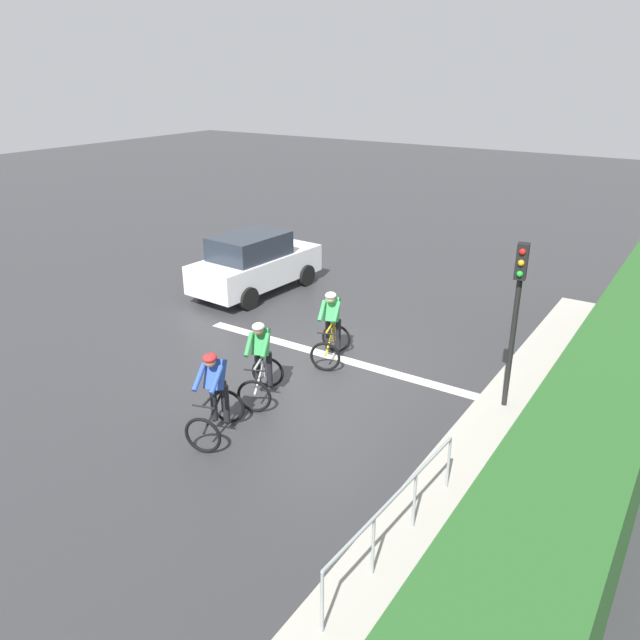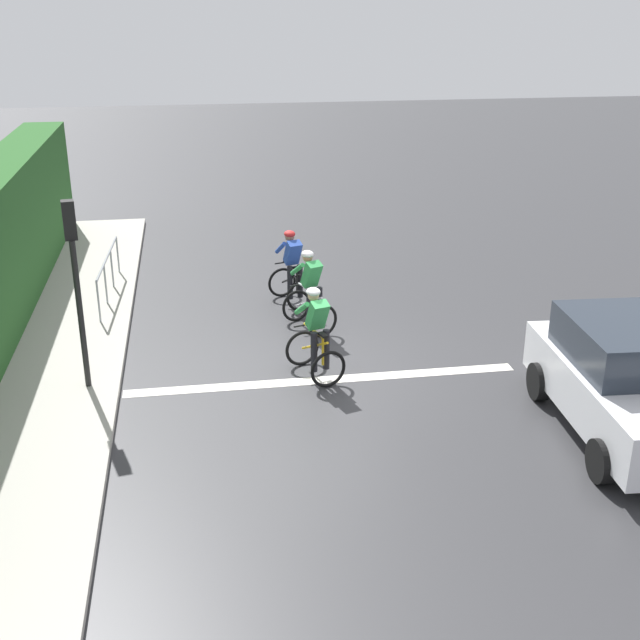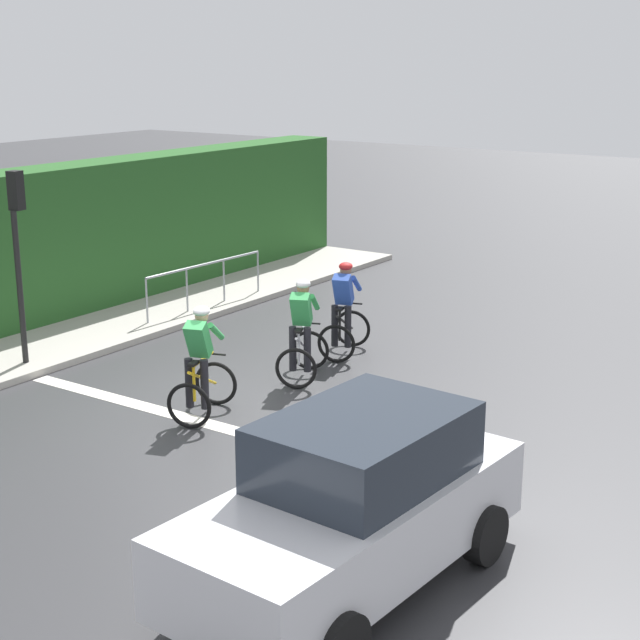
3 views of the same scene
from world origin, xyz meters
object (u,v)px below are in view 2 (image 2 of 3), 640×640
(cyclist_lead, at_px, (292,270))
(traffic_light_near_crossing, at_px, (75,268))
(cyclist_second, at_px, (310,293))
(pedestrian_railing_kerbside, at_px, (108,267))
(car_white, at_px, (622,381))
(cyclist_mid, at_px, (316,336))

(cyclist_lead, relative_size, traffic_light_near_crossing, 0.50)
(cyclist_second, bearing_deg, cyclist_lead, 96.66)
(cyclist_second, relative_size, pedestrian_railing_kerbside, 0.50)
(cyclist_lead, relative_size, car_white, 0.40)
(cyclist_mid, distance_m, pedestrian_railing_kerbside, 6.10)
(traffic_light_near_crossing, distance_m, pedestrian_railing_kerbside, 4.80)
(cyclist_second, xyz_separation_m, pedestrian_railing_kerbside, (-4.17, 2.44, -0.02))
(cyclist_second, bearing_deg, cyclist_mid, -95.93)
(cyclist_second, height_order, traffic_light_near_crossing, traffic_light_near_crossing)
(cyclist_second, xyz_separation_m, cyclist_mid, (-0.23, -2.22, 0.00))
(traffic_light_near_crossing, bearing_deg, cyclist_second, 26.87)
(cyclist_second, xyz_separation_m, traffic_light_near_crossing, (-4.20, -2.13, 1.43))
(cyclist_second, distance_m, traffic_light_near_crossing, 4.92)
(cyclist_second, relative_size, car_white, 0.40)
(cyclist_mid, distance_m, traffic_light_near_crossing, 4.22)
(cyclist_second, xyz_separation_m, car_white, (4.11, -4.92, 0.08))
(cyclist_mid, height_order, traffic_light_near_crossing, traffic_light_near_crossing)
(cyclist_lead, relative_size, cyclist_second, 1.00)
(cyclist_lead, bearing_deg, car_white, -56.36)
(cyclist_lead, height_order, pedestrian_railing_kerbside, cyclist_lead)
(car_white, xyz_separation_m, pedestrian_railing_kerbside, (-8.28, 7.36, -0.09))
(cyclist_lead, distance_m, traffic_light_near_crossing, 5.62)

